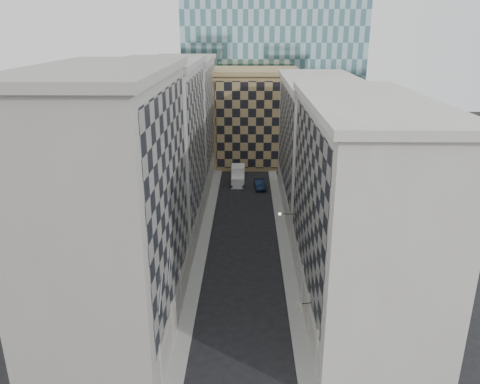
# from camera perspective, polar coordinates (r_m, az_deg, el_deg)

# --- Properties ---
(sidewalk_west) EXTENTS (1.50, 100.00, 0.15)m
(sidewalk_west) POSITION_cam_1_polar(r_m,az_deg,el_deg) (62.09, -4.42, -5.77)
(sidewalk_west) COLOR #979791
(sidewalk_west) RESTS_ON ground
(sidewalk_east) EXTENTS (1.50, 100.00, 0.15)m
(sidewalk_east) POSITION_cam_1_polar(r_m,az_deg,el_deg) (62.01, 5.33, -5.83)
(sidewalk_east) COLOR #979791
(sidewalk_east) RESTS_ON ground
(bldg_left_a) EXTENTS (10.80, 22.80, 23.70)m
(bldg_left_a) POSITION_cam_1_polar(r_m,az_deg,el_deg) (41.29, -15.05, -2.04)
(bldg_left_a) COLOR #9A968A
(bldg_left_a) RESTS_ON ground
(bldg_left_b) EXTENTS (10.80, 22.80, 22.70)m
(bldg_left_b) POSITION_cam_1_polar(r_m,az_deg,el_deg) (61.86, -9.66, 5.00)
(bldg_left_b) COLOR gray
(bldg_left_b) RESTS_ON ground
(bldg_left_c) EXTENTS (10.80, 22.80, 21.70)m
(bldg_left_c) POSITION_cam_1_polar(r_m,az_deg,el_deg) (83.17, -6.97, 8.48)
(bldg_left_c) COLOR #9A968A
(bldg_left_c) RESTS_ON ground
(bldg_right_a) EXTENTS (10.80, 26.80, 20.70)m
(bldg_right_a) POSITION_cam_1_polar(r_m,az_deg,el_deg) (45.20, 14.24, -2.12)
(bldg_right_a) COLOR beige
(bldg_right_a) RESTS_ON ground
(bldg_right_b) EXTENTS (10.80, 28.80, 19.70)m
(bldg_right_b) POSITION_cam_1_polar(r_m,az_deg,el_deg) (70.68, 9.47, 5.59)
(bldg_right_b) COLOR beige
(bldg_right_b) RESTS_ON ground
(tan_block) EXTENTS (16.80, 14.80, 18.80)m
(tan_block) POSITION_cam_1_polar(r_m,az_deg,el_deg) (95.34, 1.90, 9.16)
(tan_block) COLOR tan
(tan_block) RESTS_ON ground
(church_tower) EXTENTS (7.20, 7.20, 51.50)m
(church_tower) POSITION_cam_1_polar(r_m,az_deg,el_deg) (107.89, 0.76, 19.72)
(church_tower) COLOR #2D2923
(church_tower) RESTS_ON ground
(flagpoles_left) EXTENTS (0.10, 6.33, 2.33)m
(flagpoles_left) POSITION_cam_1_polar(r_m,az_deg,el_deg) (37.41, -9.09, -10.43)
(flagpoles_left) COLOR gray
(flagpoles_left) RESTS_ON ground
(bracket_lamp) EXTENTS (1.98, 0.36, 0.36)m
(bracket_lamp) POSITION_cam_1_polar(r_m,az_deg,el_deg) (54.01, 5.06, -2.68)
(bracket_lamp) COLOR black
(bracket_lamp) RESTS_ON ground
(box_truck) EXTENTS (2.35, 5.67, 3.10)m
(box_truck) POSITION_cam_1_polar(r_m,az_deg,el_deg) (83.34, -0.25, 1.92)
(box_truck) COLOR white
(box_truck) RESTS_ON ground
(dark_car) EXTENTS (2.07, 4.92, 1.58)m
(dark_car) POSITION_cam_1_polar(r_m,az_deg,el_deg) (81.05, 2.41, 0.97)
(dark_car) COLOR #0E1B36
(dark_car) RESTS_ON ground
(shop_sign) EXTENTS (1.26, 0.79, 0.88)m
(shop_sign) POSITION_cam_1_polar(r_m,az_deg,el_deg) (41.52, 7.23, -13.78)
(shop_sign) COLOR black
(shop_sign) RESTS_ON ground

